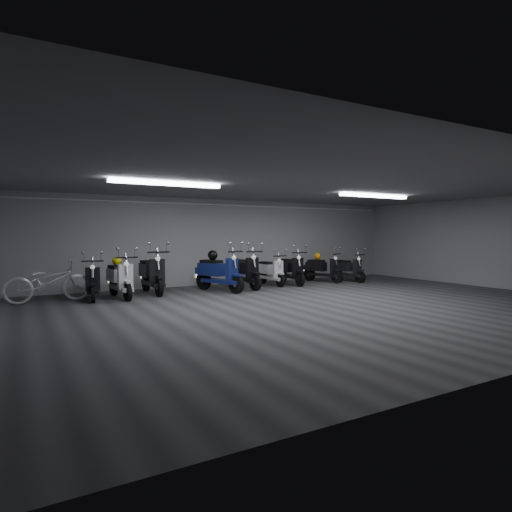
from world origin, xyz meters
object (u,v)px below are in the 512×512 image
scooter_6 (271,267)px  scooter_8 (323,264)px  scooter_5 (243,265)px  scooter_9 (348,265)px  scooter_2 (120,272)px  scooter_4 (219,266)px  scooter_3 (152,267)px  helmet_0 (317,256)px  scooter_0 (93,275)px  scooter_7 (291,264)px  helmet_1 (117,261)px  helmet_2 (213,255)px  bicycle (48,277)px

scooter_6 → scooter_8: bearing=-2.0°
scooter_5 → scooter_9: bearing=-7.9°
scooter_2 → scooter_4: (2.77, -0.09, 0.06)m
scooter_3 → scooter_5: size_ratio=1.03×
scooter_6 → helmet_0: 2.03m
scooter_6 → helmet_0: (2.00, 0.18, 0.28)m
scooter_9 → helmet_0: (-0.94, 0.54, 0.29)m
scooter_0 → helmet_0: bearing=11.5°
scooter_7 → helmet_0: bearing=18.5°
scooter_0 → scooter_5: scooter_5 is taller
scooter_7 → helmet_0: 1.36m
scooter_7 → helmet_1: size_ratio=7.53×
scooter_2 → scooter_6: bearing=-0.2°
scooter_5 → scooter_3: bearing=168.3°
scooter_0 → scooter_8: (7.57, 0.26, -0.01)m
scooter_5 → scooter_9: scooter_5 is taller
scooter_7 → scooter_8: size_ratio=1.09×
scooter_2 → scooter_6: scooter_2 is taller
scooter_7 → scooter_8: bearing=9.2°
scooter_8 → scooter_9: (0.86, -0.33, -0.02)m
scooter_4 → helmet_2: scooter_4 is taller
scooter_3 → bicycle: (-2.62, -0.25, -0.11)m
scooter_6 → scooter_5: bearing=-169.0°
scooter_8 → helmet_2: (-4.24, -0.21, 0.43)m
scooter_7 → helmet_2: bearing=-171.8°
scooter_4 → scooter_9: size_ratio=1.23×
scooter_0 → scooter_4: 3.44m
scooter_8 → scooter_6: bearing=157.8°
scooter_7 → scooter_9: size_ratio=1.12×
helmet_2 → scooter_0: bearing=-179.1°
scooter_4 → scooter_7: 2.77m
scooter_6 → scooter_8: (2.08, -0.04, 0.01)m
scooter_6 → helmet_1: 4.86m
scooter_3 → helmet_1: 1.02m
scooter_6 → scooter_8: size_ratio=0.99×
helmet_0 → bicycle: bearing=-177.2°
scooter_7 → bicycle: (-7.18, -0.11, -0.04)m
helmet_1 → scooter_4: bearing=-6.9°
scooter_4 → bicycle: bearing=155.0°
scooter_6 → helmet_1: size_ratio=6.86×
scooter_4 → bicycle: (-4.44, 0.26, -0.10)m
helmet_1 → scooter_7: bearing=0.4°
scooter_3 → helmet_0: size_ratio=7.89×
scooter_3 → scooter_4: 1.89m
scooter_4 → scooter_8: bearing=-15.2°
scooter_5 → helmet_2: 1.06m
scooter_2 → scooter_7: 5.52m
bicycle → helmet_2: (4.34, -0.01, 0.42)m
scooter_5 → helmet_0: size_ratio=7.66×
scooter_3 → helmet_2: scooter_3 is taller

